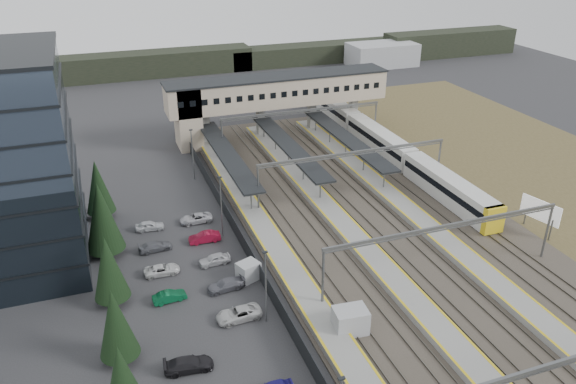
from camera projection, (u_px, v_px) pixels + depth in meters
name	position (u px, v px, depth m)	size (l,w,h in m)	color
ground	(311.00, 264.00, 64.94)	(220.00, 220.00, 0.00)	#2B2B2D
conifer_row	(111.00, 286.00, 52.84)	(4.42, 49.82, 9.50)	black
car_park	(210.00, 318.00, 55.16)	(10.65, 44.52, 1.28)	silver
lampposts	(240.00, 238.00, 61.66)	(0.50, 53.25, 8.07)	slate
fence	(245.00, 245.00, 66.75)	(0.08, 90.00, 2.00)	#26282B
relay_cabin_near	(350.00, 321.00, 53.59)	(3.40, 2.63, 2.68)	#A2A4A8
relay_cabin_far	(248.00, 271.00, 61.79)	(2.80, 2.59, 2.08)	#A2A4A8
rail_corridor	(364.00, 228.00, 71.89)	(34.00, 90.00, 0.92)	#38322C
canopies	(289.00, 146.00, 88.21)	(23.10, 30.00, 3.28)	black
footbridge	(264.00, 95.00, 99.37)	(40.40, 6.40, 11.20)	tan
gantries	(394.00, 192.00, 68.52)	(28.40, 62.28, 7.17)	slate
train	(381.00, 142.00, 95.03)	(2.87, 60.05, 3.62)	silver
billboard	(540.00, 212.00, 70.26)	(1.56, 5.26, 4.49)	slate
treeline_far	(265.00, 58.00, 149.01)	(170.00, 19.00, 7.00)	black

